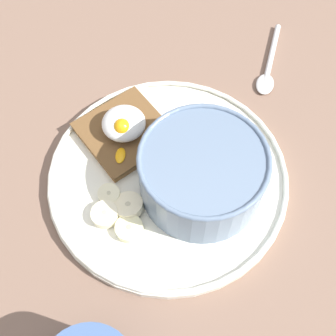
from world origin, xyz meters
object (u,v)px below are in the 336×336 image
object	(u,v)px
banana_slice_back	(128,206)
oatmeal_bowl	(202,173)
poached_egg	(124,124)
toast_slice	(125,132)
banana_slice_front	(109,195)
banana_slice_right	(105,215)
spoon	(269,67)
banana_slice_left	(129,229)

from	to	relation	value
banana_slice_back	oatmeal_bowl	bearing A→B (deg)	7.13
poached_egg	banana_slice_back	distance (cm)	10.13
toast_slice	oatmeal_bowl	bearing A→B (deg)	-49.35
poached_egg	banana_slice_front	xyz separation A→B (cm)	(-3.06, -7.96, -2.22)
poached_egg	banana_slice_right	size ratio (longest dim) A/B	2.21
toast_slice	banana_slice_right	size ratio (longest dim) A/B	3.93
poached_egg	spoon	world-z (taller)	poached_egg
banana_slice_right	poached_egg	bearing A→B (deg)	69.89
oatmeal_bowl	banana_slice_right	world-z (taller)	oatmeal_bowl
oatmeal_bowl	banana_slice_left	world-z (taller)	oatmeal_bowl
oatmeal_bowl	banana_slice_left	bearing A→B (deg)	-157.13
poached_egg	oatmeal_bowl	bearing A→B (deg)	-48.75
toast_slice	poached_egg	bearing A→B (deg)	-106.14
toast_slice	poached_egg	size ratio (longest dim) A/B	1.78
poached_egg	banana_slice_front	size ratio (longest dim) A/B	2.15
toast_slice	spoon	xyz separation A→B (cm)	(21.28, 7.75, -1.30)
banana_slice_back	banana_slice_right	size ratio (longest dim) A/B	1.31
oatmeal_bowl	banana_slice_back	world-z (taller)	oatmeal_bowl
oatmeal_bowl	toast_slice	bearing A→B (deg)	130.65
oatmeal_bowl	poached_egg	distance (cm)	11.67
banana_slice_back	banana_slice_right	distance (cm)	2.79
poached_egg	banana_slice_back	world-z (taller)	poached_egg
oatmeal_bowl	toast_slice	distance (cm)	12.04
banana_slice_right	banana_slice_left	bearing A→B (deg)	-41.33
banana_slice_left	spoon	xyz separation A→B (cm)	(22.73, 20.48, -1.13)
banana_slice_left	banana_slice_front	bearing A→B (deg)	109.61
oatmeal_bowl	spoon	size ratio (longest dim) A/B	1.17
oatmeal_bowl	toast_slice	world-z (taller)	oatmeal_bowl
banana_slice_right	spoon	distance (cm)	31.16
oatmeal_bowl	spoon	distance (cm)	21.90
poached_egg	banana_slice_left	xyz separation A→B (cm)	(-1.41, -12.59, -2.19)
oatmeal_bowl	banana_slice_right	xyz separation A→B (cm)	(-11.50, -1.70, -2.77)
banana_slice_front	banana_slice_right	xyz separation A→B (cm)	(-0.77, -2.50, 0.19)
banana_slice_left	banana_slice_back	bearing A→B (deg)	83.78
poached_egg	banana_slice_right	distance (cm)	11.32
poached_egg	banana_slice_left	size ratio (longest dim) A/B	2.03
oatmeal_bowl	banana_slice_right	bearing A→B (deg)	-171.58
banana_slice_front	poached_egg	bearing A→B (deg)	68.97
toast_slice	poached_egg	distance (cm)	2.03
oatmeal_bowl	poached_egg	bearing A→B (deg)	131.25
oatmeal_bowl	banana_slice_left	size ratio (longest dim) A/B	3.96
banana_slice_left	banana_slice_right	xyz separation A→B (cm)	(-2.42, 2.13, 0.16)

